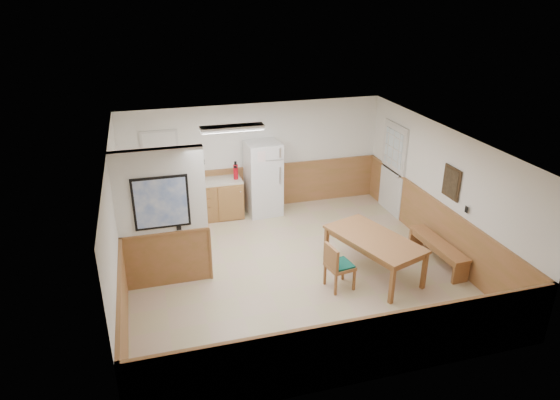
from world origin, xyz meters
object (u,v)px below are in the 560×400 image
object	(u,v)px
soap_bottle	(166,182)
refrigerator	(263,178)
fire_extinguisher	(236,171)
dining_bench	(438,247)
dining_table	(374,242)
dining_chair	(336,264)

from	to	relation	value
soap_bottle	refrigerator	bearing A→B (deg)	-0.35
soap_bottle	fire_extinguisher	bearing A→B (deg)	-0.34
dining_bench	dining_table	bearing A→B (deg)	178.26
fire_extinguisher	refrigerator	bearing A→B (deg)	-12.00
dining_bench	soap_bottle	distance (m)	5.77
dining_chair	dining_table	bearing A→B (deg)	8.30
dining_table	dining_chair	size ratio (longest dim) A/B	2.37
dining_bench	fire_extinguisher	size ratio (longest dim) A/B	3.74
dining_table	dining_chair	distance (m)	0.89
refrigerator	dining_chair	size ratio (longest dim) A/B	2.00
dining_bench	dining_chair	bearing A→B (deg)	-175.15
refrigerator	fire_extinguisher	distance (m)	0.67
refrigerator	dining_table	distance (m)	3.40
refrigerator	soap_bottle	world-z (taller)	refrigerator
dining_table	fire_extinguisher	xyz separation A→B (m)	(-1.90, 3.16, 0.42)
dining_bench	refrigerator	bearing A→B (deg)	127.47
refrigerator	dining_bench	xyz separation A→B (m)	(2.62, -3.14, -0.51)
refrigerator	soap_bottle	xyz separation A→B (m)	(-2.17, 0.01, 0.15)
refrigerator	dining_chair	bearing A→B (deg)	-86.07
dining_table	soap_bottle	world-z (taller)	soap_bottle
dining_table	dining_bench	world-z (taller)	dining_table
dining_chair	fire_extinguisher	world-z (taller)	fire_extinguisher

